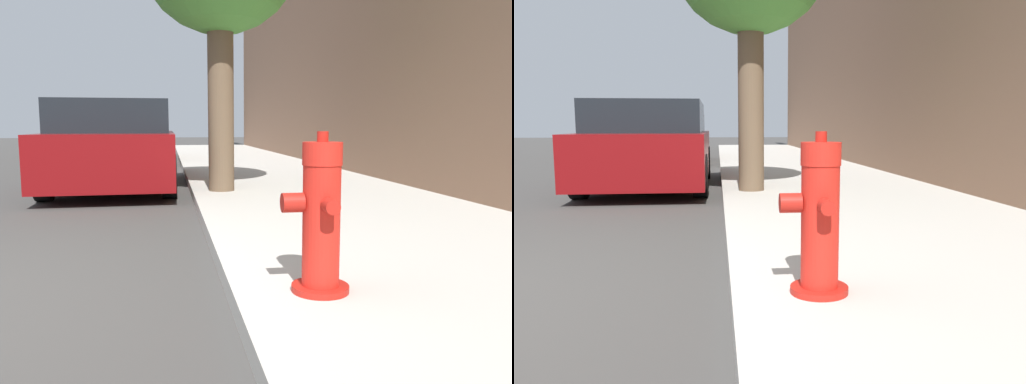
{
  "view_description": "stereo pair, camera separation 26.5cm",
  "coord_description": "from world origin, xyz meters",
  "views": [
    {
      "loc": [
        1.41,
        -2.75,
        1.01
      ],
      "look_at": [
        2.06,
        0.94,
        0.51
      ],
      "focal_mm": 35.0,
      "sensor_mm": 36.0,
      "label": 1
    },
    {
      "loc": [
        1.67,
        -2.78,
        1.01
      ],
      "look_at": [
        2.06,
        0.94,
        0.51
      ],
      "focal_mm": 35.0,
      "sensor_mm": 36.0,
      "label": 2
    }
  ],
  "objects": [
    {
      "name": "fire_hydrant",
      "position": [
        2.2,
        -0.26,
        0.52
      ],
      "size": [
        0.37,
        0.39,
        0.85
      ],
      "color": "red",
      "rests_on": "sidewalk_slab"
    },
    {
      "name": "parked_car_near",
      "position": [
        0.6,
        5.47,
        0.67
      ],
      "size": [
        1.85,
        4.03,
        1.38
      ],
      "color": "maroon",
      "rests_on": "ground_plane"
    },
    {
      "name": "sidewalk_slab",
      "position": [
        3.31,
        0.0,
        0.06
      ],
      "size": [
        3.16,
        40.0,
        0.13
      ],
      "color": "beige",
      "rests_on": "ground_plane"
    },
    {
      "name": "parked_car_mid",
      "position": [
        0.5,
        11.13,
        0.64
      ],
      "size": [
        1.81,
        3.89,
        1.32
      ],
      "color": "silver",
      "rests_on": "ground_plane"
    }
  ]
}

